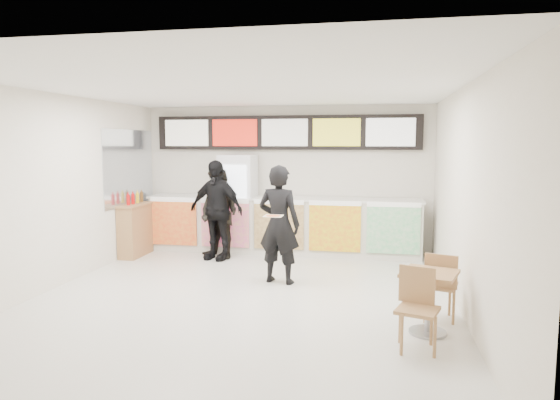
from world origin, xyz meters
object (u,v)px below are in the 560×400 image
(customer_left, at_px, (219,214))
(customer_mid, at_px, (216,210))
(customer_main, at_px, (279,224))
(condiment_ledge, at_px, (135,229))
(cafe_table, at_px, (429,291))
(drinks_fridge, at_px, (238,203))
(service_counter, at_px, (282,225))

(customer_left, distance_m, customer_mid, 0.13)
(customer_main, xyz_separation_m, condiment_ledge, (-3.18, 1.35, -0.42))
(cafe_table, bearing_deg, customer_left, 155.78)
(condiment_ledge, bearing_deg, customer_left, 3.90)
(cafe_table, distance_m, condiment_ledge, 6.18)
(customer_main, bearing_deg, customer_left, -33.51)
(drinks_fridge, height_order, condiment_ledge, drinks_fridge)
(customer_main, bearing_deg, drinks_fridge, -47.81)
(cafe_table, height_order, condiment_ledge, condiment_ledge)
(drinks_fridge, bearing_deg, service_counter, -0.99)
(customer_mid, xyz_separation_m, condiment_ledge, (-1.67, -0.03, -0.43))
(service_counter, height_order, customer_left, customer_left)
(service_counter, relative_size, customer_mid, 2.90)
(drinks_fridge, distance_m, condiment_ledge, 2.11)
(cafe_table, bearing_deg, drinks_fridge, 148.72)
(customer_mid, height_order, condiment_ledge, customer_mid)
(customer_left, bearing_deg, cafe_table, -18.25)
(service_counter, height_order, condiment_ledge, condiment_ledge)
(drinks_fridge, xyz_separation_m, customer_left, (-0.17, -0.71, -0.13))
(customer_mid, bearing_deg, customer_left, 79.39)
(customer_left, xyz_separation_m, cafe_table, (3.61, -3.26, -0.36))
(customer_mid, height_order, cafe_table, customer_mid)
(condiment_ledge, bearing_deg, service_counter, 16.10)
(customer_left, xyz_separation_m, customer_mid, (-0.04, -0.09, 0.08))
(customer_main, height_order, condiment_ledge, customer_main)
(cafe_table, bearing_deg, customer_main, 157.99)
(customer_main, bearing_deg, customer_mid, -30.97)
(service_counter, bearing_deg, customer_main, -80.63)
(service_counter, bearing_deg, condiment_ledge, -163.90)
(customer_main, height_order, customer_left, customer_main)
(customer_main, distance_m, cafe_table, 2.83)
(customer_main, height_order, cafe_table, customer_main)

